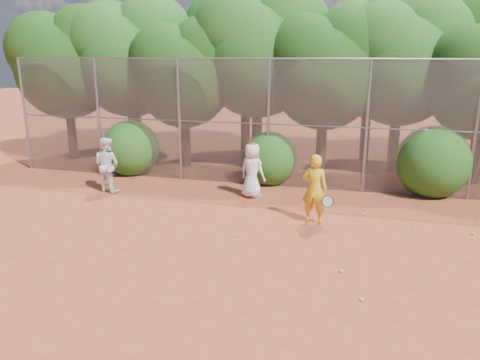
# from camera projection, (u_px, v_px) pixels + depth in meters

# --- Properties ---
(ground) EXTENTS (80.00, 80.00, 0.00)m
(ground) POSITION_uv_depth(u_px,v_px,m) (256.00, 268.00, 9.41)
(ground) COLOR #973B22
(ground) RESTS_ON ground
(fence_back) EXTENTS (20.05, 0.09, 4.03)m
(fence_back) POSITION_uv_depth(u_px,v_px,m) (296.00, 123.00, 14.50)
(fence_back) COLOR gray
(fence_back) RESTS_ON ground
(tree_0) EXTENTS (4.38, 3.81, 6.00)m
(tree_0) POSITION_uv_depth(u_px,v_px,m) (67.00, 59.00, 18.19)
(tree_0) COLOR black
(tree_0) RESTS_ON ground
(tree_1) EXTENTS (4.64, 4.03, 6.35)m
(tree_1) POSITION_uv_depth(u_px,v_px,m) (131.00, 53.00, 17.98)
(tree_1) COLOR black
(tree_1) RESTS_ON ground
(tree_2) EXTENTS (3.99, 3.47, 5.47)m
(tree_2) POSITION_uv_depth(u_px,v_px,m) (185.00, 69.00, 16.86)
(tree_2) COLOR black
(tree_2) RESTS_ON ground
(tree_3) EXTENTS (4.89, 4.26, 6.70)m
(tree_3) POSITION_uv_depth(u_px,v_px,m) (259.00, 46.00, 16.97)
(tree_3) COLOR black
(tree_3) RESTS_ON ground
(tree_4) EXTENTS (4.19, 3.64, 5.73)m
(tree_4) POSITION_uv_depth(u_px,v_px,m) (327.00, 65.00, 15.96)
(tree_4) COLOR black
(tree_4) RESTS_ON ground
(tree_5) EXTENTS (4.51, 3.92, 6.17)m
(tree_5) POSITION_uv_depth(u_px,v_px,m) (403.00, 56.00, 16.02)
(tree_5) COLOR black
(tree_5) RESTS_ON ground
(tree_9) EXTENTS (4.83, 4.20, 6.62)m
(tree_9) POSITION_uv_depth(u_px,v_px,m) (135.00, 49.00, 20.33)
(tree_9) COLOR black
(tree_9) RESTS_ON ground
(tree_10) EXTENTS (5.15, 4.48, 7.06)m
(tree_10) POSITION_uv_depth(u_px,v_px,m) (247.00, 41.00, 19.21)
(tree_10) COLOR black
(tree_10) RESTS_ON ground
(tree_11) EXTENTS (4.64, 4.03, 6.35)m
(tree_11) POSITION_uv_depth(u_px,v_px,m) (372.00, 53.00, 17.73)
(tree_11) COLOR black
(tree_11) RESTS_ON ground
(bush_0) EXTENTS (2.00, 2.00, 2.00)m
(bush_0) POSITION_uv_depth(u_px,v_px,m) (131.00, 146.00, 16.50)
(bush_0) COLOR #1C4E13
(bush_0) RESTS_ON ground
(bush_1) EXTENTS (1.80, 1.80, 1.80)m
(bush_1) POSITION_uv_depth(u_px,v_px,m) (270.00, 156.00, 15.30)
(bush_1) COLOR #1C4E13
(bush_1) RESTS_ON ground
(bush_2) EXTENTS (2.20, 2.20, 2.20)m
(bush_2) POSITION_uv_depth(u_px,v_px,m) (433.00, 159.00, 14.02)
(bush_2) COLOR #1C4E13
(bush_2) RESTS_ON ground
(player_yellow) EXTENTS (0.84, 0.51, 1.77)m
(player_yellow) POSITION_uv_depth(u_px,v_px,m) (315.00, 189.00, 11.69)
(player_yellow) COLOR gold
(player_yellow) RESTS_ON ground
(player_teen) EXTENTS (0.93, 0.77, 1.66)m
(player_teen) POSITION_uv_depth(u_px,v_px,m) (252.00, 170.00, 13.79)
(player_teen) COLOR white
(player_teen) RESTS_ON ground
(player_white) EXTENTS (0.93, 0.82, 1.70)m
(player_white) POSITION_uv_depth(u_px,v_px,m) (107.00, 165.00, 14.39)
(player_white) COLOR white
(player_white) RESTS_ON ground
(ball_0) EXTENTS (0.07, 0.07, 0.07)m
(ball_0) POSITION_uv_depth(u_px,v_px,m) (342.00, 271.00, 9.19)
(ball_0) COLOR #D0F02B
(ball_0) RESTS_ON ground
(ball_1) EXTENTS (0.07, 0.07, 0.07)m
(ball_1) POSITION_uv_depth(u_px,v_px,m) (414.00, 227.00, 11.50)
(ball_1) COLOR #D0F02B
(ball_1) RESTS_ON ground
(ball_2) EXTENTS (0.07, 0.07, 0.07)m
(ball_2) POSITION_uv_depth(u_px,v_px,m) (362.00, 299.00, 8.15)
(ball_2) COLOR #D0F02B
(ball_2) RESTS_ON ground
(ball_4) EXTENTS (0.07, 0.07, 0.07)m
(ball_4) POSITION_uv_depth(u_px,v_px,m) (234.00, 241.00, 10.67)
(ball_4) COLOR #D0F02B
(ball_4) RESTS_ON ground
(ball_5) EXTENTS (0.07, 0.07, 0.07)m
(ball_5) POSITION_uv_depth(u_px,v_px,m) (365.00, 214.00, 12.41)
(ball_5) COLOR #D0F02B
(ball_5) RESTS_ON ground
(ball_6) EXTENTS (0.07, 0.07, 0.07)m
(ball_6) POSITION_uv_depth(u_px,v_px,m) (473.00, 233.00, 11.10)
(ball_6) COLOR #D0F02B
(ball_6) RESTS_ON ground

